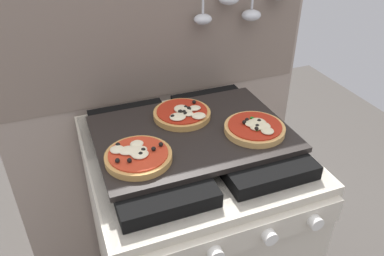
% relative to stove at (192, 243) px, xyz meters
% --- Properties ---
extents(kitchen_backsplash, '(1.10, 0.09, 1.55)m').
position_rel_stove_xyz_m(kitchen_backsplash, '(0.00, 0.34, 0.34)').
color(kitchen_backsplash, gray).
rests_on(kitchen_backsplash, ground_plane).
extents(stove, '(0.60, 0.64, 0.90)m').
position_rel_stove_xyz_m(stove, '(0.00, 0.00, 0.00)').
color(stove, beige).
rests_on(stove, ground_plane).
extents(baking_tray, '(0.54, 0.38, 0.02)m').
position_rel_stove_xyz_m(baking_tray, '(0.00, 0.00, 0.46)').
color(baking_tray, black).
rests_on(baking_tray, stove).
extents(pizza_left, '(0.17, 0.17, 0.03)m').
position_rel_stove_xyz_m(pizza_left, '(-0.18, -0.07, 0.48)').
color(pizza_left, tan).
rests_on(pizza_left, baking_tray).
extents(pizza_right, '(0.17, 0.17, 0.03)m').
position_rel_stove_xyz_m(pizza_right, '(0.16, -0.07, 0.48)').
color(pizza_right, tan).
rests_on(pizza_right, baking_tray).
extents(pizza_center, '(0.17, 0.17, 0.03)m').
position_rel_stove_xyz_m(pizza_center, '(0.01, 0.08, 0.48)').
color(pizza_center, tan).
rests_on(pizza_center, baking_tray).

